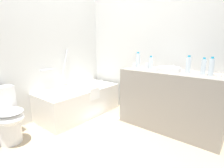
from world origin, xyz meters
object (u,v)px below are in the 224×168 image
sink_basin (168,69)px  water_bottle_2 (188,65)px  sink_faucet (173,67)px  water_bottle_3 (151,63)px  bath_mat (103,121)px  water_bottle_1 (203,67)px  water_bottle_4 (211,67)px  drinking_glass_0 (134,65)px  soap_dish (218,75)px  drinking_glass_1 (147,66)px  toilet (6,117)px  water_bottle_0 (138,60)px  bathtub (79,100)px

sink_basin → water_bottle_2: bearing=-85.5°
sink_faucet → water_bottle_3: bearing=120.1°
water_bottle_3 → bath_mat: (-0.49, 0.56, -0.97)m
water_bottle_1 → water_bottle_4: bearing=-107.1°
water_bottle_1 → drinking_glass_0: water_bottle_1 is taller
sink_basin → water_bottle_3: bearing=84.5°
water_bottle_1 → bath_mat: size_ratio=0.40×
water_bottle_1 → soap_dish: (0.02, -0.17, -0.09)m
water_bottle_1 → drinking_glass_1: (0.06, 0.82, -0.06)m
toilet → water_bottle_2: 2.49m
drinking_glass_0 → water_bottle_0: bearing=-11.6°
sink_faucet → water_bottle_4: size_ratio=0.65×
water_bottle_3 → drinking_glass_1: 0.10m
water_bottle_1 → sink_basin: bearing=92.0°
drinking_glass_1 → bath_mat: bearing=138.1°
sink_basin → drinking_glass_0: bearing=91.3°
bath_mat → drinking_glass_1: bearing=-41.9°
sink_basin → drinking_glass_0: (-0.01, 0.57, 0.01)m
water_bottle_3 → soap_dish: 0.92m
toilet → water_bottle_4: 2.67m
water_bottle_0 → drinking_glass_0: size_ratio=3.33×
water_bottle_0 → water_bottle_1: size_ratio=1.15×
sink_basin → water_bottle_0: water_bottle_0 is taller
water_bottle_1 → bath_mat: water_bottle_1 is taller
drinking_glass_1 → sink_faucet: bearing=-71.2°
water_bottle_0 → bath_mat: (-0.54, 0.31, -0.99)m
sink_basin → water_bottle_0: 0.56m
water_bottle_0 → water_bottle_2: bearing=-93.5°
sink_basin → bathtub: bearing=109.8°
drinking_glass_0 → bathtub: bearing=120.6°
sink_faucet → water_bottle_1: size_ratio=0.70×
sink_faucet → water_bottle_4: (-0.21, -0.54, 0.08)m
toilet → drinking_glass_1: 2.13m
bathtub → drinking_glass_0: size_ratio=19.16×
water_bottle_0 → soap_dish: (-0.03, -1.17, -0.11)m
sink_basin → soap_dish: sink_basin is taller
bathtub → sink_basin: 1.63m
drinking_glass_0 → water_bottle_4: bearing=-90.0°
bathtub → drinking_glass_1: size_ratio=17.16×
sink_faucet → bath_mat: 1.41m
water_bottle_0 → water_bottle_1: 1.00m
water_bottle_0 → drinking_glass_0: 0.12m
water_bottle_4 → water_bottle_3: bearing=87.2°
soap_dish → bath_mat: (-0.50, 1.48, -0.88)m
toilet → drinking_glass_1: (1.77, -1.05, 0.57)m
water_bottle_4 → water_bottle_2: bearing=83.1°
sink_basin → toilet: bearing=139.9°
sink_basin → water_bottle_1: bearing=-88.0°
sink_faucet → bath_mat: bearing=127.8°
bathtub → bath_mat: (0.04, -0.55, -0.26)m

